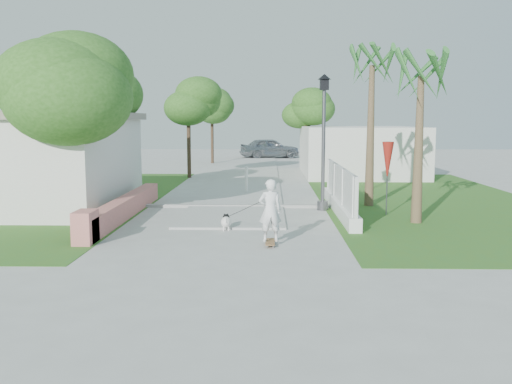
{
  "coord_description": "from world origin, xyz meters",
  "views": [
    {
      "loc": [
        1.13,
        -13.2,
        2.97
      ],
      "look_at": [
        0.79,
        1.54,
        1.1
      ],
      "focal_mm": 40.0,
      "sensor_mm": 36.0,
      "label": 1
    }
  ],
  "objects_px": {
    "parked_car": "(270,148)",
    "skateboarder": "(247,210)",
    "street_lamp": "(324,137)",
    "bollard": "(247,178)",
    "dog": "(226,221)",
    "patio_umbrella": "(388,162)"
  },
  "relations": [
    {
      "from": "bollard",
      "to": "parked_car",
      "type": "height_order",
      "value": "parked_car"
    },
    {
      "from": "patio_umbrella",
      "to": "dog",
      "type": "relative_size",
      "value": 3.64
    },
    {
      "from": "parked_car",
      "to": "patio_umbrella",
      "type": "bearing_deg",
      "value": 171.85
    },
    {
      "from": "street_lamp",
      "to": "patio_umbrella",
      "type": "relative_size",
      "value": 1.93
    },
    {
      "from": "dog",
      "to": "parked_car",
      "type": "height_order",
      "value": "parked_car"
    },
    {
      "from": "patio_umbrella",
      "to": "street_lamp",
      "type": "bearing_deg",
      "value": 152.24
    },
    {
      "from": "street_lamp",
      "to": "bollard",
      "type": "height_order",
      "value": "street_lamp"
    },
    {
      "from": "patio_umbrella",
      "to": "parked_car",
      "type": "distance_m",
      "value": 27.2
    },
    {
      "from": "skateboarder",
      "to": "street_lamp",
      "type": "bearing_deg",
      "value": -124.79
    },
    {
      "from": "dog",
      "to": "bollard",
      "type": "bearing_deg",
      "value": 84.5
    },
    {
      "from": "skateboarder",
      "to": "bollard",
      "type": "bearing_deg",
      "value": -95.09
    },
    {
      "from": "bollard",
      "to": "patio_umbrella",
      "type": "relative_size",
      "value": 0.47
    },
    {
      "from": "parked_car",
      "to": "dog",
      "type": "bearing_deg",
      "value": 161.83
    },
    {
      "from": "street_lamp",
      "to": "skateboarder",
      "type": "distance_m",
      "value": 5.35
    },
    {
      "from": "street_lamp",
      "to": "parked_car",
      "type": "bearing_deg",
      "value": 93.82
    },
    {
      "from": "parked_car",
      "to": "skateboarder",
      "type": "bearing_deg",
      "value": 163.05
    },
    {
      "from": "dog",
      "to": "parked_car",
      "type": "xyz_separation_m",
      "value": [
        1.2,
        29.44,
        0.55
      ]
    },
    {
      "from": "street_lamp",
      "to": "patio_umbrella",
      "type": "xyz_separation_m",
      "value": [
        1.9,
        -1.0,
        -0.74
      ]
    },
    {
      "from": "bollard",
      "to": "patio_umbrella",
      "type": "distance_m",
      "value": 7.25
    },
    {
      "from": "street_lamp",
      "to": "skateboarder",
      "type": "height_order",
      "value": "street_lamp"
    },
    {
      "from": "bollard",
      "to": "dog",
      "type": "relative_size",
      "value": 1.72
    },
    {
      "from": "patio_umbrella",
      "to": "skateboarder",
      "type": "distance_m",
      "value": 5.58
    }
  ]
}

